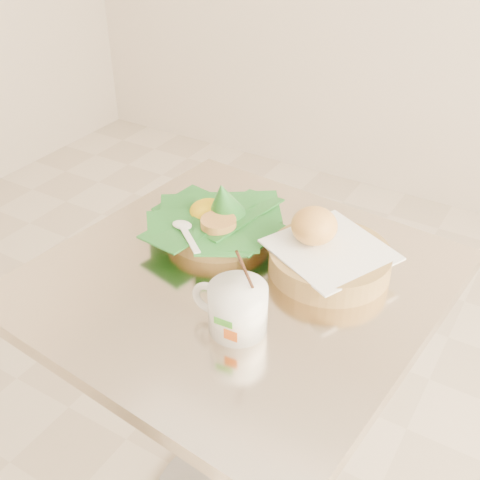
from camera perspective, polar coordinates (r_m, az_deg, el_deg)
The scene contains 5 objects.
floor at distance 1.74m, azimuth -4.68°, elevation -21.34°, with size 3.60×3.60×0.00m, color beige.
cafe_table at distance 1.27m, azimuth -0.22°, elevation -11.30°, with size 0.76×0.76×0.75m.
rice_basket at distance 1.22m, azimuth -2.12°, elevation 2.01°, with size 0.27×0.27×0.13m.
bread_basket at distance 1.13m, azimuth 8.25°, elevation -1.31°, with size 0.26×0.26×0.12m.
coffee_mug at distance 0.98m, azimuth -0.36°, elevation -6.37°, with size 0.13×0.10×0.17m.
Camera 1 is at (0.63, -0.78, 1.43)m, focal length 45.00 mm.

